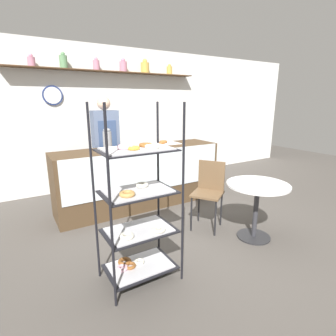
# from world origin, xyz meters

# --- Properties ---
(ground_plane) EXTENTS (14.00, 14.00, 0.00)m
(ground_plane) POSITION_xyz_m (0.00, 0.00, 0.00)
(ground_plane) COLOR #4C4742
(back_wall) EXTENTS (10.00, 0.30, 2.70)m
(back_wall) POSITION_xyz_m (-0.00, 2.71, 1.37)
(back_wall) COLOR white
(back_wall) RESTS_ON ground_plane
(display_counter) EXTENTS (2.67, 0.66, 0.97)m
(display_counter) POSITION_xyz_m (0.00, 1.33, 0.49)
(display_counter) COLOR #4C3823
(display_counter) RESTS_ON ground_plane
(pastry_rack) EXTENTS (0.70, 0.48, 1.68)m
(pastry_rack) POSITION_xyz_m (-0.82, -0.35, 0.73)
(pastry_rack) COLOR black
(pastry_rack) RESTS_ON ground_plane
(person_worker) EXTENTS (0.42, 0.23, 1.76)m
(person_worker) POSITION_xyz_m (-0.38, 1.84, 0.97)
(person_worker) COLOR #282833
(person_worker) RESTS_ON ground_plane
(cafe_table) EXTENTS (0.75, 0.75, 0.72)m
(cafe_table) POSITION_xyz_m (0.76, -0.39, 0.54)
(cafe_table) COLOR #262628
(cafe_table) RESTS_ON ground_plane
(cafe_chair) EXTENTS (0.53, 0.53, 0.90)m
(cafe_chair) POSITION_xyz_m (0.47, 0.18, 0.56)
(cafe_chair) COLOR black
(cafe_chair) RESTS_ON ground_plane
(coffee_carafe) EXTENTS (0.13, 0.13, 0.33)m
(coffee_carafe) POSITION_xyz_m (-0.52, 1.33, 1.13)
(coffee_carafe) COLOR gray
(coffee_carafe) RESTS_ON display_counter
(donut_tray_counter) EXTENTS (0.48, 0.33, 0.05)m
(donut_tray_counter) POSITION_xyz_m (0.51, 1.44, 0.99)
(donut_tray_counter) COLOR white
(donut_tray_counter) RESTS_ON display_counter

